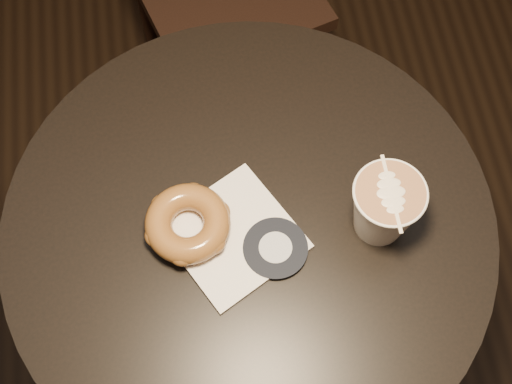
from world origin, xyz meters
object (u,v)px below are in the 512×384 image
at_px(pastry_bag, 233,236).
at_px(doughnut, 188,223).
at_px(latte_cup, 384,209).
at_px(cafe_table, 250,268).

distance_m(pastry_bag, doughnut, 0.07).
xyz_separation_m(pastry_bag, latte_cup, (0.20, -0.01, 0.05)).
bearing_deg(pastry_bag, latte_cup, -31.28).
distance_m(cafe_table, latte_cup, 0.31).
xyz_separation_m(cafe_table, latte_cup, (0.18, -0.03, 0.25)).
xyz_separation_m(doughnut, latte_cup, (0.26, -0.03, 0.03)).
relative_size(cafe_table, latte_cup, 6.94).
relative_size(cafe_table, doughnut, 6.35).
bearing_deg(pastry_bag, doughnut, 134.13).
height_order(cafe_table, pastry_bag, pastry_bag).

